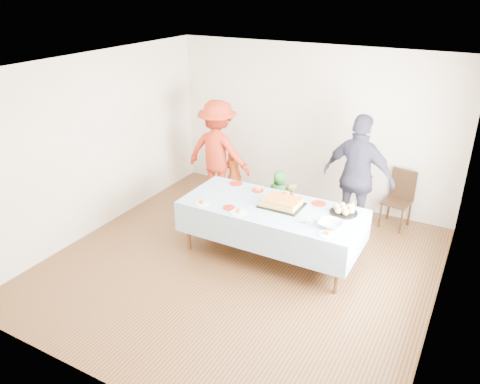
# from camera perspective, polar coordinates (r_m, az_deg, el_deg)

# --- Properties ---
(ground) EXTENTS (5.00, 5.00, 0.00)m
(ground) POSITION_cam_1_polar(r_m,az_deg,el_deg) (6.61, 0.14, -8.77)
(ground) COLOR #462814
(ground) RESTS_ON ground
(room_walls) EXTENTS (5.04, 5.04, 2.72)m
(room_walls) POSITION_cam_1_polar(r_m,az_deg,el_deg) (5.81, 0.65, 5.86)
(room_walls) COLOR beige
(room_walls) RESTS_ON ground
(party_table) EXTENTS (2.50, 1.10, 0.78)m
(party_table) POSITION_cam_1_polar(r_m,az_deg,el_deg) (6.48, 3.85, -2.17)
(party_table) COLOR #55331D
(party_table) RESTS_ON ground
(birthday_cake) EXTENTS (0.58, 0.45, 0.10)m
(birthday_cake) POSITION_cam_1_polar(r_m,az_deg,el_deg) (6.46, 5.11, -1.30)
(birthday_cake) COLOR black
(birthday_cake) RESTS_ON party_table
(rolls_tray) EXTENTS (0.37, 0.37, 0.11)m
(rolls_tray) POSITION_cam_1_polar(r_m,az_deg,el_deg) (6.38, 12.54, -2.15)
(rolls_tray) COLOR black
(rolls_tray) RESTS_ON party_table
(punch_bowl) EXTENTS (0.30, 0.30, 0.07)m
(punch_bowl) POSITION_cam_1_polar(r_m,az_deg,el_deg) (6.01, 10.98, -3.86)
(punch_bowl) COLOR silver
(punch_bowl) RESTS_ON party_table
(party_hat) EXTENTS (0.09, 0.09, 0.15)m
(party_hat) POSITION_cam_1_polar(r_m,az_deg,el_deg) (6.48, 13.59, -1.57)
(party_hat) COLOR silver
(party_hat) RESTS_ON party_table
(fork_pile) EXTENTS (0.24, 0.18, 0.07)m
(fork_pile) POSITION_cam_1_polar(r_m,az_deg,el_deg) (6.07, 8.26, -3.39)
(fork_pile) COLOR white
(fork_pile) RESTS_ON party_table
(plate_red_far_a) EXTENTS (0.20, 0.20, 0.01)m
(plate_red_far_a) POSITION_cam_1_polar(r_m,az_deg,el_deg) (7.14, -0.50, 1.05)
(plate_red_far_a) COLOR #B41E0D
(plate_red_far_a) RESTS_ON party_table
(plate_red_far_b) EXTENTS (0.18, 0.18, 0.01)m
(plate_red_far_b) POSITION_cam_1_polar(r_m,az_deg,el_deg) (6.91, 2.17, 0.22)
(plate_red_far_b) COLOR #B41E0D
(plate_red_far_b) RESTS_ON party_table
(plate_red_far_c) EXTENTS (0.19, 0.19, 0.01)m
(plate_red_far_c) POSITION_cam_1_polar(r_m,az_deg,el_deg) (6.80, 5.72, -0.33)
(plate_red_far_c) COLOR #B41E0D
(plate_red_far_c) RESTS_ON party_table
(plate_red_far_d) EXTENTS (0.20, 0.20, 0.01)m
(plate_red_far_d) POSITION_cam_1_polar(r_m,az_deg,el_deg) (6.59, 9.59, -1.40)
(plate_red_far_d) COLOR #B41E0D
(plate_red_far_d) RESTS_ON party_table
(plate_red_near) EXTENTS (0.17, 0.17, 0.01)m
(plate_red_near) POSITION_cam_1_polar(r_m,az_deg,el_deg) (6.39, -1.34, -1.92)
(plate_red_near) COLOR #B41E0D
(plate_red_near) RESTS_ON party_table
(plate_white_left) EXTENTS (0.19, 0.19, 0.01)m
(plate_white_left) POSITION_cam_1_polar(r_m,az_deg,el_deg) (6.52, -4.66, -1.42)
(plate_white_left) COLOR white
(plate_white_left) RESTS_ON party_table
(plate_white_mid) EXTENTS (0.23, 0.23, 0.01)m
(plate_white_mid) POSITION_cam_1_polar(r_m,az_deg,el_deg) (6.26, -0.20, -2.51)
(plate_white_mid) COLOR white
(plate_white_mid) RESTS_ON party_table
(plate_white_right) EXTENTS (0.20, 0.20, 0.01)m
(plate_white_right) POSITION_cam_1_polar(r_m,az_deg,el_deg) (5.83, 10.51, -5.11)
(plate_white_right) COLOR white
(plate_white_right) RESTS_ON party_table
(dining_chair) EXTENTS (0.46, 0.46, 0.92)m
(dining_chair) POSITION_cam_1_polar(r_m,az_deg,el_deg) (7.81, 18.85, -0.40)
(dining_chair) COLOR black
(dining_chair) RESTS_ON ground
(toddler_left) EXTENTS (0.38, 0.28, 0.96)m
(toddler_left) POSITION_cam_1_polar(r_m,az_deg,el_deg) (8.23, -0.83, 2.05)
(toddler_left) COLOR #BA4917
(toddler_left) RESTS_ON ground
(toddler_mid) EXTENTS (0.45, 0.35, 0.83)m
(toddler_mid) POSITION_cam_1_polar(r_m,az_deg,el_deg) (7.65, 4.75, -0.37)
(toddler_mid) COLOR #277629
(toddler_mid) RESTS_ON ground
(toddler_right) EXTENTS (0.45, 0.38, 0.82)m
(toddler_right) POSITION_cam_1_polar(r_m,az_deg,el_deg) (7.28, 6.01, -1.86)
(toddler_right) COLOR tan
(toddler_right) RESTS_ON ground
(adult_left) EXTENTS (1.19, 0.71, 1.82)m
(adult_left) POSITION_cam_1_polar(r_m,az_deg,el_deg) (8.09, -2.71, 4.85)
(adult_left) COLOR #B82D17
(adult_left) RESTS_ON ground
(adult_right) EXTENTS (1.18, 0.64, 1.91)m
(adult_right) POSITION_cam_1_polar(r_m,az_deg,el_deg) (7.14, 14.19, 1.73)
(adult_right) COLOR #2E2C3D
(adult_right) RESTS_ON ground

